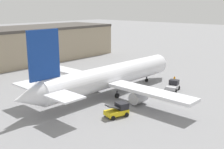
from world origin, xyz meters
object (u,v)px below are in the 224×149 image
Objects in this scene: baggage_tug at (173,86)px; belt_loader_truck at (118,110)px; ground_crew_worker at (174,80)px; airplane at (108,77)px.

belt_loader_truck is (-16.82, -0.54, 0.06)m from baggage_tug.
baggage_tug is at bearing 17.60° from belt_loader_truck.
baggage_tug is (-3.81, -1.86, -0.04)m from ground_crew_worker.
belt_loader_truck reaches higher than ground_crew_worker.
ground_crew_worker is 4.24m from baggage_tug.
belt_loader_truck is (-6.68, -7.96, -2.38)m from airplane.
belt_loader_truck is at bearing 168.80° from baggage_tug.
airplane is 10.85× the size of baggage_tug.
airplane reaches higher than belt_loader_truck.
baggage_tug is 0.93× the size of belt_loader_truck.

